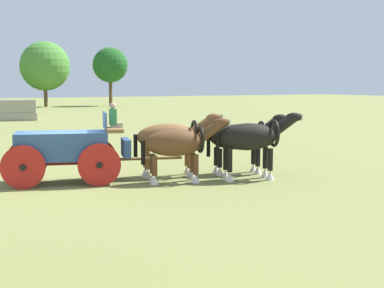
{
  "coord_description": "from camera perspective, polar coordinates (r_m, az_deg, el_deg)",
  "views": [
    {
      "loc": [
        -5.03,
        -18.3,
        3.34
      ],
      "look_at": [
        4.34,
        -1.12,
        1.2
      ],
      "focal_mm": 52.34,
      "sensor_mm": 36.0,
      "label": 1
    }
  ],
  "objects": [
    {
      "name": "draft_horse_rear_near",
      "position": [
        20.04,
        -2.13,
        0.62
      ],
      "size": [
        3.17,
        1.52,
        2.25
      ],
      "color": "brown",
      "rests_on": "ground"
    },
    {
      "name": "draft_horse_lead_near",
      "position": [
        20.66,
        4.99,
        0.61
      ],
      "size": [
        3.05,
        1.48,
        2.18
      ],
      "color": "black",
      "rests_on": "ground"
    },
    {
      "name": "show_wagon",
      "position": [
        19.11,
        -12.69,
        -0.33
      ],
      "size": [
        6.0,
        2.78,
        2.67
      ],
      "color": "#2D4C7A",
      "rests_on": "ground"
    },
    {
      "name": "draft_horse_lead_off",
      "position": [
        19.42,
        6.13,
        0.56
      ],
      "size": [
        3.06,
        1.48,
        2.31
      ],
      "color": "black",
      "rests_on": "ground"
    },
    {
      "name": "tree_e",
      "position": [
        81.36,
        -14.76,
        7.68
      ],
      "size": [
        6.89,
        6.89,
        9.14
      ],
      "color": "brown",
      "rests_on": "ground"
    },
    {
      "name": "ground_plane",
      "position": [
        19.28,
        -13.05,
        -3.9
      ],
      "size": [
        220.0,
        220.0,
        0.0
      ],
      "primitive_type": "plane",
      "color": "olive"
    },
    {
      "name": "parked_vehicle_d",
      "position": [
        52.65,
        -18.28,
        3.26
      ],
      "size": [
        5.41,
        3.04,
        1.83
      ],
      "color": "gray",
      "rests_on": "ground"
    },
    {
      "name": "tree_f",
      "position": [
        83.35,
        -8.33,
        7.95
      ],
      "size": [
        5.12,
        5.12,
        8.52
      ],
      "color": "brown",
      "rests_on": "ground"
    },
    {
      "name": "draft_horse_rear_off",
      "position": [
        18.78,
        -1.4,
        -0.02
      ],
      "size": [
        2.98,
        1.43,
        2.15
      ],
      "color": "brown",
      "rests_on": "ground"
    }
  ]
}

